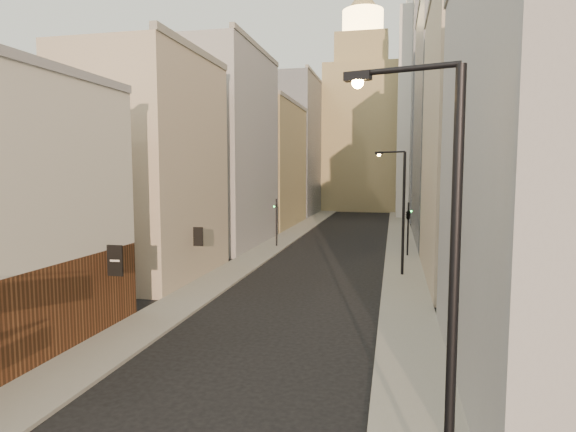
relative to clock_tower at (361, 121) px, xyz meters
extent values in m
cube|color=gray|center=(-5.50, -37.00, -17.56)|extent=(3.00, 140.00, 0.15)
cube|color=gray|center=(7.50, -37.00, -17.56)|extent=(3.00, 140.00, 0.15)
cube|color=gray|center=(-7.20, -83.00, -5.53)|extent=(0.60, 16.00, 0.40)
cube|color=black|center=(-6.30, -78.00, -14.03)|extent=(0.80, 0.08, 1.50)
cube|color=black|center=(-6.30, -68.00, -14.23)|extent=(0.70, 0.08, 1.30)
cube|color=#BAAA93|center=(-11.00, -66.00, -9.63)|extent=(8.00, 12.00, 16.00)
cube|color=gray|center=(-11.00, -50.00, -7.63)|extent=(8.00, 16.00, 20.00)
cube|color=#9A8857|center=(-11.00, -32.00, -9.13)|extent=(8.00, 18.00, 17.00)
cube|color=gray|center=(-11.00, -12.00, -5.63)|extent=(8.00, 20.00, 24.00)
cube|color=#BAAA93|center=(13.00, -62.00, -7.63)|extent=(8.00, 16.00, 20.00)
cube|color=gray|center=(13.00, -42.00, -4.63)|extent=(8.00, 20.00, 26.00)
cube|color=gray|center=(19.00, -14.00, 7.37)|extent=(20.00, 22.00, 50.00)
cube|color=#9A8857|center=(0.00, 0.00, -3.63)|extent=(14.00, 14.00, 28.00)
cube|color=#9A8857|center=(0.00, 0.00, 13.37)|extent=(10.00, 10.00, 6.00)
cylinder|color=#FFCC72|center=(0.00, 0.00, 18.87)|extent=(8.00, 8.00, 5.00)
cone|color=#9A8857|center=(0.00, 0.00, 23.37)|extent=(7.00, 7.00, 5.00)
cube|color=silver|center=(11.00, -14.00, -0.63)|extent=(8.00, 8.00, 34.00)
cylinder|color=silver|center=(11.00, -14.00, 17.87)|extent=(6.00, 6.00, 3.00)
cylinder|color=black|center=(7.94, -87.61, -12.59)|extent=(0.22, 0.22, 10.08)
cylinder|color=black|center=(6.86, -87.32, -7.55)|extent=(2.20, 0.70, 0.13)
cube|color=black|center=(5.78, -87.04, -7.61)|extent=(0.66, 0.40, 0.20)
sphere|color=#FAA63E|center=(5.78, -87.04, -7.75)|extent=(0.27, 0.27, 0.27)
cylinder|color=black|center=(7.37, -61.96, -13.01)|extent=(0.21, 0.21, 9.25)
cylinder|color=black|center=(6.43, -61.55, -8.38)|extent=(1.93, 0.95, 0.12)
cube|color=black|center=(5.49, -61.13, -8.44)|extent=(0.61, 0.44, 0.18)
sphere|color=#FAA63E|center=(5.49, -61.13, -8.57)|extent=(0.25, 0.25, 0.25)
cylinder|color=black|center=(-5.03, -50.81, -15.13)|extent=(0.16, 0.16, 5.00)
imported|color=black|center=(-5.03, -50.81, -13.43)|extent=(0.36, 0.36, 1.08)
sphere|color=#19E533|center=(-5.28, -50.81, -13.43)|extent=(0.16, 0.16, 0.16)
cylinder|color=black|center=(7.97, -53.60, -15.13)|extent=(0.16, 0.16, 5.00)
imported|color=black|center=(7.97, -53.60, -13.43)|extent=(0.76, 0.76, 1.54)
sphere|color=#19E533|center=(8.22, -53.60, -13.43)|extent=(0.16, 0.16, 0.16)
camera|label=1|loc=(6.63, -98.31, -9.74)|focal=30.00mm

